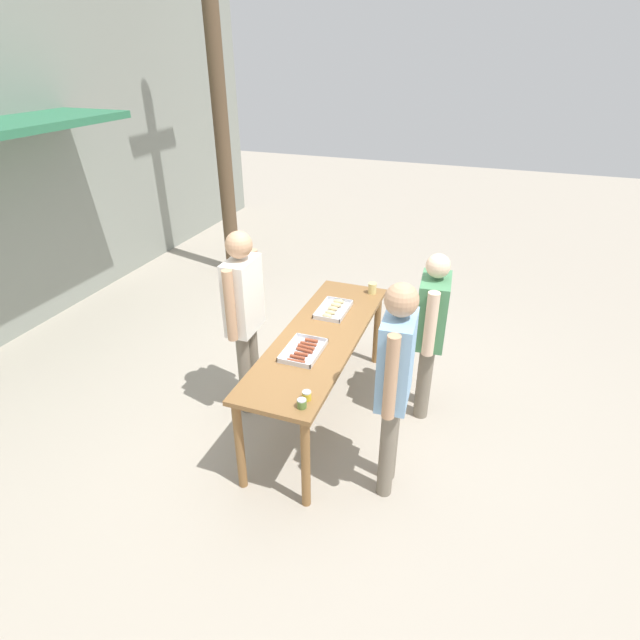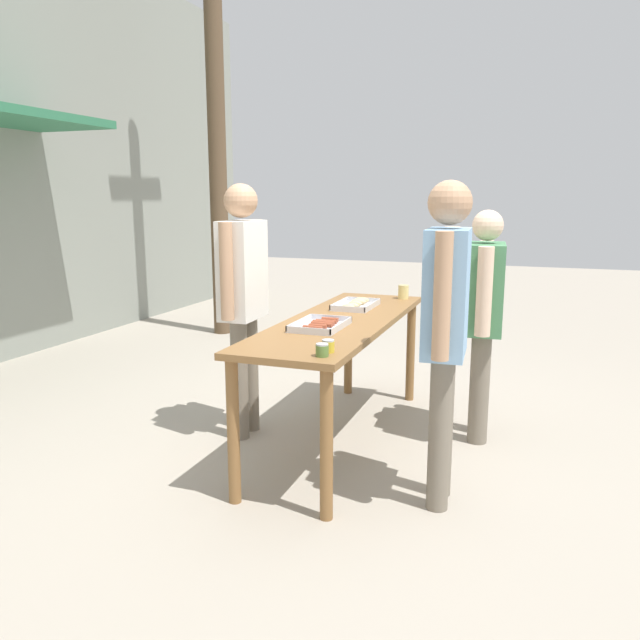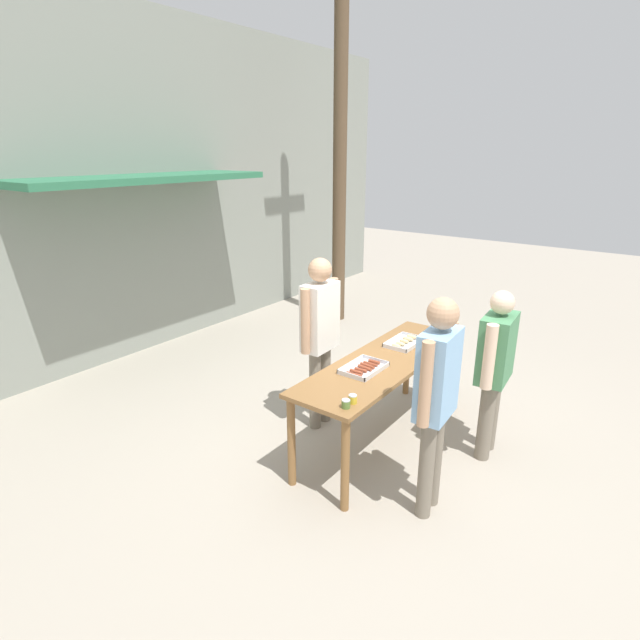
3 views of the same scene
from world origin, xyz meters
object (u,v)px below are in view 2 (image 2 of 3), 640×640
object	(u,v)px
food_tray_sausages	(320,326)
condiment_jar_ketchup	(328,346)
person_server_behind_table	(243,287)
condiment_jar_mustard	(322,350)
beer_cup	(403,292)
food_tray_buns	(356,305)
utility_pole	(215,93)
person_customer_holding_hotdog	(446,315)
person_customer_with_cup	(484,307)

from	to	relation	value
food_tray_sausages	condiment_jar_ketchup	xyz separation A→B (m)	(-0.57, -0.25, 0.02)
condiment_jar_ketchup	person_server_behind_table	size ratio (longest dim) A/B	0.04
condiment_jar_mustard	food_tray_sausages	bearing A→B (deg)	20.78
person_server_behind_table	beer_cup	bearing A→B (deg)	-41.43
food_tray_sausages	condiment_jar_mustard	xyz separation A→B (m)	(-0.67, -0.25, 0.02)
food_tray_buns	utility_pole	world-z (taller)	utility_pole
condiment_jar_mustard	beer_cup	bearing A→B (deg)	0.23
condiment_jar_mustard	condiment_jar_ketchup	world-z (taller)	same
condiment_jar_ketchup	person_customer_holding_hotdog	distance (m)	0.65
condiment_jar_ketchup	condiment_jar_mustard	bearing A→B (deg)	-179.67
food_tray_sausages	food_tray_buns	xyz separation A→B (m)	(0.78, 0.00, 0.01)
person_customer_with_cup	beer_cup	bearing A→B (deg)	-134.60
person_server_behind_table	person_customer_holding_hotdog	world-z (taller)	person_server_behind_table
condiment_jar_mustard	person_server_behind_table	world-z (taller)	person_server_behind_table
food_tray_buns	utility_pole	xyz separation A→B (m)	(2.39, 2.46, 1.98)
condiment_jar_ketchup	utility_pole	xyz separation A→B (m)	(3.74, 2.71, 1.97)
food_tray_buns	person_server_behind_table	bearing A→B (deg)	131.27
person_server_behind_table	person_customer_holding_hotdog	xyz separation A→B (m)	(-0.55, -1.48, -0.00)
person_customer_holding_hotdog	person_server_behind_table	bearing A→B (deg)	-114.11
food_tray_sausages	beer_cup	distance (m)	1.32
condiment_jar_ketchup	person_customer_with_cup	xyz separation A→B (m)	(1.30, -0.68, 0.04)
beer_cup	condiment_jar_mustard	bearing A→B (deg)	-179.77
utility_pole	food_tray_buns	bearing A→B (deg)	-134.18
person_server_behind_table	person_customer_with_cup	distance (m)	1.66
condiment_jar_mustard	person_customer_with_cup	bearing A→B (deg)	-25.96
food_tray_sausages	person_customer_with_cup	distance (m)	1.18
beer_cup	person_customer_holding_hotdog	xyz separation A→B (m)	(-1.62, -0.58, 0.14)
condiment_jar_ketchup	food_tray_buns	bearing A→B (deg)	10.66
person_server_behind_table	person_customer_holding_hotdog	bearing A→B (deg)	-112.00
food_tray_buns	person_customer_holding_hotdog	world-z (taller)	person_customer_holding_hotdog
food_tray_buns	person_customer_holding_hotdog	xyz separation A→B (m)	(-1.11, -0.83, 0.18)
food_tray_buns	utility_pole	distance (m)	3.96
condiment_jar_mustard	person_customer_holding_hotdog	bearing A→B (deg)	-59.67
condiment_jar_ketchup	person_server_behind_table	world-z (taller)	person_server_behind_table
condiment_jar_mustard	person_customer_holding_hotdog	distance (m)	0.69
food_tray_sausages	person_customer_with_cup	world-z (taller)	person_customer_with_cup
utility_pole	food_tray_sausages	bearing A→B (deg)	-142.20
beer_cup	person_server_behind_table	size ratio (longest dim) A/B	0.06
condiment_jar_ketchup	person_customer_with_cup	world-z (taller)	person_customer_with_cup
condiment_jar_ketchup	utility_pole	bearing A→B (deg)	35.92
food_tray_buns	person_customer_with_cup	distance (m)	0.94
person_customer_holding_hotdog	person_customer_with_cup	world-z (taller)	person_customer_holding_hotdog
condiment_jar_mustard	utility_pole	size ratio (longest dim) A/B	0.01
person_server_behind_table	utility_pole	distance (m)	3.90
person_customer_holding_hotdog	person_customer_with_cup	distance (m)	1.07
food_tray_buns	person_server_behind_table	world-z (taller)	person_server_behind_table
condiment_jar_mustard	condiment_jar_ketchup	xyz separation A→B (m)	(0.10, 0.00, 0.00)
condiment_jar_ketchup	person_customer_holding_hotdog	world-z (taller)	person_customer_holding_hotdog
food_tray_sausages	food_tray_buns	size ratio (longest dim) A/B	1.00
food_tray_sausages	food_tray_buns	world-z (taller)	food_tray_buns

